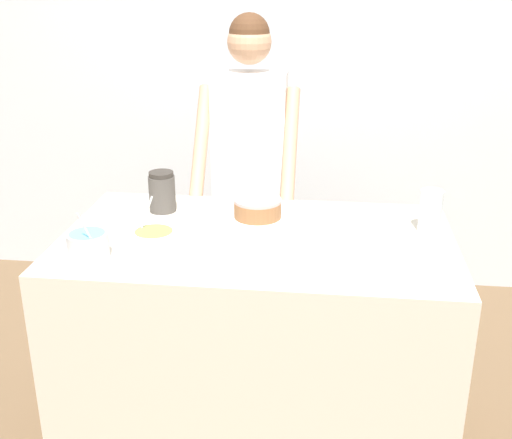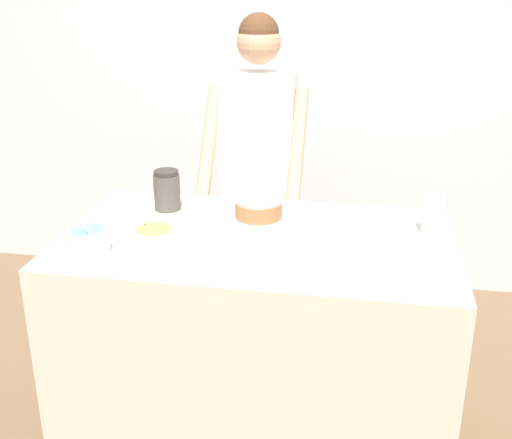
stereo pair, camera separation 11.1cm
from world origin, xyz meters
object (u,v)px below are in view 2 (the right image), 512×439
object	(u,v)px
cake	(259,219)
drinking_glass	(434,215)
ceramic_plate	(406,256)
frosting_bowl_blue	(88,241)
stoneware_jar	(167,190)
person_baker	(258,152)
frosting_bowl_olive	(154,236)

from	to	relation	value
cake	drinking_glass	xyz separation A→B (m)	(0.62, 0.11, 0.02)
cake	drinking_glass	world-z (taller)	drinking_glass
drinking_glass	ceramic_plate	xyz separation A→B (m)	(-0.10, -0.22, -0.07)
frosting_bowl_blue	ceramic_plate	distance (m)	1.07
cake	frosting_bowl_blue	size ratio (longest dim) A/B	1.60
frosting_bowl_blue	stoneware_jar	bearing A→B (deg)	74.02
ceramic_plate	drinking_glass	bearing A→B (deg)	64.66
person_baker	drinking_glass	size ratio (longest dim) A/B	10.19
drinking_glass	ceramic_plate	size ratio (longest dim) A/B	0.57
person_baker	cake	bearing A→B (deg)	-79.85
frosting_bowl_olive	cake	bearing A→B (deg)	22.59
ceramic_plate	frosting_bowl_blue	bearing A→B (deg)	-171.75
ceramic_plate	stoneware_jar	distance (m)	0.98
frosting_bowl_blue	stoneware_jar	xyz separation A→B (m)	(0.13, 0.46, 0.03)
ceramic_plate	stoneware_jar	world-z (taller)	stoneware_jar
frosting_bowl_blue	frosting_bowl_olive	bearing A→B (deg)	31.34
frosting_bowl_blue	drinking_glass	xyz separation A→B (m)	(1.16, 0.37, 0.03)
frosting_bowl_blue	ceramic_plate	bearing A→B (deg)	8.25
person_baker	frosting_bowl_blue	bearing A→B (deg)	-113.65
cake	stoneware_jar	xyz separation A→B (m)	(-0.41, 0.20, 0.02)
frosting_bowl_olive	frosting_bowl_blue	bearing A→B (deg)	-148.66
frosting_bowl_olive	drinking_glass	distance (m)	1.00
cake	drinking_glass	size ratio (longest dim) A/B	1.82
frosting_bowl_blue	person_baker	bearing A→B (deg)	66.35
frosting_bowl_olive	drinking_glass	world-z (taller)	frosting_bowl_olive
frosting_bowl_blue	drinking_glass	world-z (taller)	frosting_bowl_blue
frosting_bowl_olive	stoneware_jar	xyz separation A→B (m)	(-0.06, 0.35, 0.05)
frosting_bowl_olive	stoneware_jar	distance (m)	0.35
cake	ceramic_plate	distance (m)	0.53
drinking_glass	cake	bearing A→B (deg)	-170.10
drinking_glass	stoneware_jar	size ratio (longest dim) A/B	0.98
cake	drinking_glass	distance (m)	0.63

